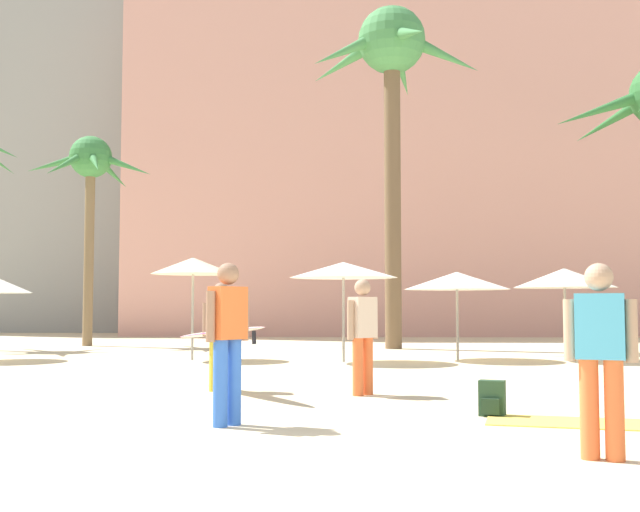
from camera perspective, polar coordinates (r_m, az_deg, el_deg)
ground at (r=6.26m, az=-0.76°, el=-15.68°), size 120.00×120.00×0.00m
hotel_pink at (r=37.68m, az=4.33°, el=7.61°), size 22.54×8.32×17.35m
hotel_tower_gray at (r=46.42m, az=-18.81°, el=8.64°), size 16.31×9.92×22.10m
palm_tree_far_left at (r=26.98m, az=-16.50°, el=5.86°), size 4.29×3.99×6.94m
palm_tree_right at (r=24.98m, az=5.26°, el=13.50°), size 5.39×5.55×10.65m
cafe_umbrella_0 at (r=19.54m, az=17.49°, el=-1.56°), size 2.42×2.42×2.21m
cafe_umbrella_2 at (r=19.11m, az=10.01°, el=-1.80°), size 2.56×2.56×2.13m
cafe_umbrella_3 at (r=18.12m, az=1.73°, el=-1.04°), size 2.52×2.52×2.32m
cafe_umbrella_5 at (r=19.09m, az=-9.30°, el=-0.73°), size 2.03×2.03×2.48m
beach_towel at (r=9.26m, az=18.18°, el=-11.54°), size 2.06×1.28×0.01m
backpack at (r=9.56m, az=12.51°, el=-10.20°), size 0.34×0.31×0.42m
person_mid_left at (r=11.96m, az=-7.40°, el=-5.55°), size 1.95×2.89×1.66m
person_mid_right at (r=7.07m, az=19.89°, el=-6.60°), size 0.60×0.35×1.67m
person_far_left at (r=8.58m, az=-6.80°, el=-5.83°), size 0.45×0.53×1.77m
person_near_left at (r=11.45m, az=3.15°, el=-5.55°), size 0.50×0.49×1.69m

